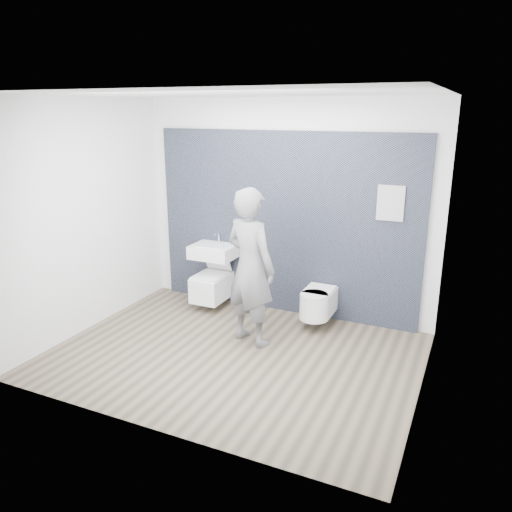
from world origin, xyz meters
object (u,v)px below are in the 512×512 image
at_px(washbasin, 213,251).
at_px(toilet_square, 212,285).
at_px(toilet_rounded, 317,303).
at_px(visitor, 250,267).

xyz_separation_m(washbasin, toilet_square, (0.00, -0.07, -0.48)).
bearing_deg(toilet_square, washbasin, 90.00).
xyz_separation_m(washbasin, toilet_rounded, (1.53, -0.09, -0.47)).
height_order(toilet_square, toilet_rounded, toilet_square).
relative_size(toilet_square, visitor, 0.40).
height_order(washbasin, visitor, visitor).
relative_size(toilet_rounded, visitor, 0.33).
bearing_deg(toilet_rounded, toilet_square, 179.13).
xyz_separation_m(washbasin, visitor, (0.95, -0.82, 0.13)).
bearing_deg(visitor, toilet_square, -20.47).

